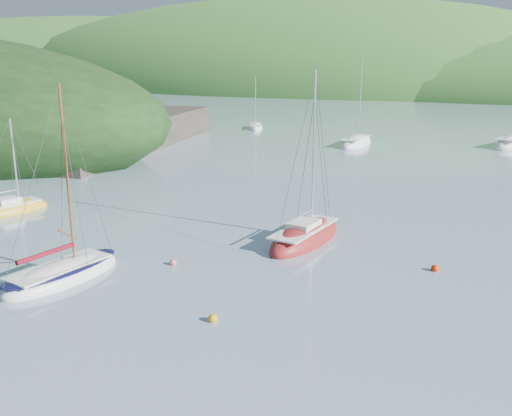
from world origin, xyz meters
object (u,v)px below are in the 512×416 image
at_px(sloop_red, 305,238).
at_px(distant_sloop_c, 255,128).
at_px(sailboat_yellow, 11,210).
at_px(distant_sloop_a, 356,144).
at_px(daysailer_white, 62,275).

xyz_separation_m(sloop_red, distant_sloop_c, (-25.19, 46.28, -0.06)).
distance_m(sloop_red, sailboat_yellow, 21.46).
bearing_deg(sailboat_yellow, distant_sloop_c, 111.16).
distance_m(sailboat_yellow, distant_sloop_a, 42.60).
bearing_deg(sloop_red, distant_sloop_c, 124.91).
xyz_separation_m(sailboat_yellow, distant_sloop_c, (-3.92, 49.14, -0.02)).
height_order(daysailer_white, distant_sloop_a, distant_sloop_a).
relative_size(sloop_red, sailboat_yellow, 1.51).
relative_size(distant_sloop_a, distant_sloop_c, 1.39).
bearing_deg(distant_sloop_a, daysailer_white, -89.17).
bearing_deg(distant_sloop_c, distant_sloop_a, -51.07).
xyz_separation_m(sailboat_yellow, distant_sloop_a, (13.96, 40.24, 0.02)).
bearing_deg(daysailer_white, distant_sloop_c, 114.38).
bearing_deg(sailboat_yellow, sloop_red, 24.28).
relative_size(daysailer_white, sloop_red, 0.94).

